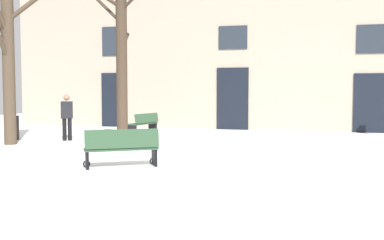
{
  "coord_description": "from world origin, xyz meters",
  "views": [
    {
      "loc": [
        3.76,
        -11.95,
        1.84
      ],
      "look_at": [
        0.0,
        1.68,
        0.86
      ],
      "focal_mm": 44.09,
      "sensor_mm": 36.0,
      "label": 1
    }
  ],
  "objects_px": {
    "tree_right_of_center": "(121,61)",
    "bench_far_corner": "(122,148)",
    "litter_bin": "(12,128)",
    "bench_near_lamp": "(144,124)",
    "tree_left_of_center": "(9,62)",
    "person_near_bench": "(67,115)"
  },
  "relations": [
    {
      "from": "tree_right_of_center",
      "to": "bench_far_corner",
      "type": "xyz_separation_m",
      "value": [
        1.87,
        -4.22,
        -2.25
      ]
    },
    {
      "from": "litter_bin",
      "to": "bench_near_lamp",
      "type": "xyz_separation_m",
      "value": [
        3.83,
        2.88,
        0.01
      ]
    },
    {
      "from": "tree_left_of_center",
      "to": "bench_near_lamp",
      "type": "relative_size",
      "value": 3.25
    },
    {
      "from": "person_near_bench",
      "to": "tree_right_of_center",
      "type": "bearing_deg",
      "value": -33.13
    },
    {
      "from": "bench_far_corner",
      "to": "tree_right_of_center",
      "type": "bearing_deg",
      "value": -97.73
    },
    {
      "from": "tree_left_of_center",
      "to": "bench_far_corner",
      "type": "relative_size",
      "value": 3.06
    },
    {
      "from": "bench_near_lamp",
      "to": "person_near_bench",
      "type": "bearing_deg",
      "value": -21.77
    },
    {
      "from": "litter_bin",
      "to": "bench_far_corner",
      "type": "height_order",
      "value": "bench_far_corner"
    },
    {
      "from": "litter_bin",
      "to": "person_near_bench",
      "type": "bearing_deg",
      "value": 8.88
    },
    {
      "from": "litter_bin",
      "to": "bench_far_corner",
      "type": "xyz_separation_m",
      "value": [
        6.09,
        -4.31,
        0.03
      ]
    },
    {
      "from": "tree_left_of_center",
      "to": "person_near_bench",
      "type": "height_order",
      "value": "tree_left_of_center"
    },
    {
      "from": "litter_bin",
      "to": "person_near_bench",
      "type": "height_order",
      "value": "person_near_bench"
    },
    {
      "from": "tree_left_of_center",
      "to": "litter_bin",
      "type": "distance_m",
      "value": 2.65
    },
    {
      "from": "bench_far_corner",
      "to": "person_near_bench",
      "type": "bearing_deg",
      "value": -80.03
    },
    {
      "from": "litter_bin",
      "to": "tree_right_of_center",
      "type": "bearing_deg",
      "value": -1.29
    },
    {
      "from": "bench_near_lamp",
      "to": "person_near_bench",
      "type": "distance_m",
      "value": 3.19
    },
    {
      "from": "tree_right_of_center",
      "to": "person_near_bench",
      "type": "relative_size",
      "value": 3.27
    },
    {
      "from": "litter_bin",
      "to": "person_near_bench",
      "type": "distance_m",
      "value": 2.06
    },
    {
      "from": "tree_left_of_center",
      "to": "bench_far_corner",
      "type": "distance_m",
      "value": 6.55
    },
    {
      "from": "tree_left_of_center",
      "to": "person_near_bench",
      "type": "distance_m",
      "value": 2.6
    },
    {
      "from": "litter_bin",
      "to": "bench_near_lamp",
      "type": "distance_m",
      "value": 4.8
    },
    {
      "from": "bench_far_corner",
      "to": "bench_near_lamp",
      "type": "height_order",
      "value": "bench_far_corner"
    }
  ]
}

